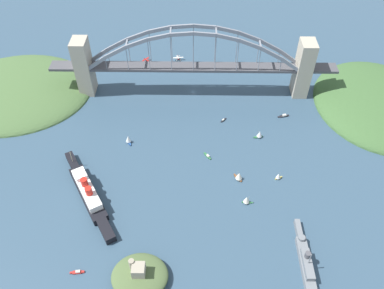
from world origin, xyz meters
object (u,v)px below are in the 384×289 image
small_boat_6 (77,272)px  small_boat_8 (208,156)px  seaplane_second_in_formation (178,58)px  small_boat_1 (223,120)px  harbor_arch_bridge (193,66)px  fort_island_mid_harbor (140,276)px  seaplane_taxiing_near_bridge (146,60)px  small_boat_4 (278,176)px  small_boat_3 (247,200)px  small_boat_0 (128,139)px  small_boat_2 (239,176)px  small_boat_7 (259,134)px  naval_cruiser (307,266)px  small_boat_5 (284,116)px  ocean_liner (88,192)px

small_boat_6 → small_boat_8: bearing=-129.4°
seaplane_second_in_formation → small_boat_1: seaplane_second_in_formation is taller
harbor_arch_bridge → fort_island_mid_harbor: size_ratio=7.36×
seaplane_taxiing_near_bridge → small_boat_4: size_ratio=1.36×
small_boat_1 → small_boat_3: (-13.10, 90.64, 3.04)m
small_boat_4 → fort_island_mid_harbor: bearing=40.5°
seaplane_second_in_formation → small_boat_8: bearing=101.8°
small_boat_0 → small_boat_4: size_ratio=1.26×
small_boat_8 → small_boat_1: bearing=-108.5°
small_boat_2 → small_boat_3: 22.83m
fort_island_mid_harbor → small_boat_0: 124.29m
small_boat_8 → small_boat_7: bearing=-152.3°
seaplane_taxiing_near_bridge → small_boat_7: bearing=133.6°
small_boat_2 → small_boat_8: small_boat_2 is taller
naval_cruiser → small_boat_4: (7.52, -75.04, -0.30)m
small_boat_0 → small_boat_5: (-136.72, -35.44, -3.13)m
small_boat_1 → seaplane_second_in_formation: bearing=-65.3°
seaplane_taxiing_near_bridge → small_boat_1: seaplane_taxiing_near_bridge is taller
seaplane_taxiing_near_bridge → small_boat_4: bearing=126.5°
ocean_liner → small_boat_3: ocean_liner is taller
harbor_arch_bridge → small_boat_6: size_ratio=28.53×
ocean_liner → naval_cruiser: (-151.48, 55.73, -1.75)m
seaplane_taxiing_near_bridge → small_boat_7: 156.60m
small_boat_8 → small_boat_5: bearing=-144.0°
fort_island_mid_harbor → small_boat_7: 157.49m
small_boat_0 → small_boat_6: size_ratio=0.89×
small_boat_2 → ocean_liner: bearing=9.1°
ocean_liner → seaplane_second_in_formation: bearing=-108.1°
ocean_liner → small_boat_3: bearing=177.9°
small_boat_3 → small_boat_7: (-16.64, -69.59, 0.01)m
small_boat_1 → small_boat_5: size_ratio=0.55×
naval_cruiser → small_boat_8: (62.07, -97.69, -2.68)m
small_boat_6 → small_boat_7: small_boat_7 is taller
ocean_liner → small_boat_1: 135.49m
harbor_arch_bridge → small_boat_5: 94.48m
small_boat_1 → small_boat_6: (99.52, 147.45, 0.16)m
small_boat_1 → small_boat_8: size_ratio=0.75×
seaplane_second_in_formation → small_boat_6: seaplane_second_in_formation is taller
small_boat_0 → small_boat_3: bearing=147.0°
naval_cruiser → small_boat_6: bearing=2.1°
small_boat_0 → small_boat_4: bearing=162.6°
small_boat_7 → small_boat_1: bearing=-35.3°
harbor_arch_bridge → fort_island_mid_harbor: 196.84m
fort_island_mid_harbor → seaplane_second_in_formation: (-14.32, -248.16, -2.82)m
ocean_liner → small_boat_6: bearing=94.4°
seaplane_second_in_formation → small_boat_7: (-74.24, 117.93, 1.64)m
naval_cruiser → seaplane_taxiing_near_bridge: 265.95m
small_boat_1 → ocean_liner: bearing=39.7°
small_boat_0 → seaplane_taxiing_near_bridge: bearing=-91.6°
small_boat_2 → small_boat_4: bearing=-178.0°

